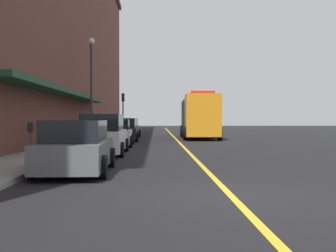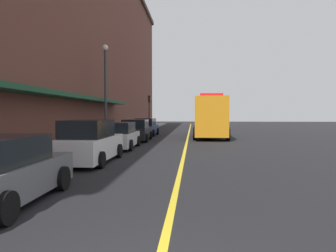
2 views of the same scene
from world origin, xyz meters
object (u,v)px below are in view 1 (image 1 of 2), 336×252
at_px(utility_truck, 199,117).
at_px(parked_car_2, 115,134).
at_px(parked_car_1, 103,136).
at_px(parking_meter_0, 30,136).
at_px(parked_car_3, 123,130).
at_px(parking_meter_1, 111,125).
at_px(parking_meter_2, 81,129).
at_px(parked_car_4, 128,128).
at_px(street_lamp_left, 92,78).
at_px(traffic_light_near, 123,105).
at_px(parked_car_0, 76,148).

bearing_deg(utility_truck, parked_car_2, -30.72).
distance_m(parked_car_1, parking_meter_0, 5.92).
distance_m(parked_car_3, utility_truck, 7.13).
bearing_deg(parking_meter_1, parked_car_3, -75.56).
bearing_deg(parking_meter_2, parked_car_4, 84.29).
bearing_deg(parked_car_4, parking_meter_1, 91.27).
xyz_separation_m(parked_car_1, street_lamp_left, (-2.04, 9.64, 3.56)).
distance_m(parked_car_1, parked_car_4, 16.27).
bearing_deg(utility_truck, traffic_light_near, -149.73).
height_order(parked_car_1, parked_car_2, parked_car_1).
relative_size(parking_meter_2, traffic_light_near, 0.31).
relative_size(parked_car_1, parked_car_4, 1.06).
bearing_deg(parked_car_1, parking_meter_0, 165.60).
bearing_deg(parking_meter_0, parked_car_4, 86.40).
bearing_deg(traffic_light_near, parked_car_0, -87.64).
bearing_deg(parked_car_2, parked_car_1, 178.86).
xyz_separation_m(parked_car_3, utility_truck, (5.83, 3.99, 0.96)).
height_order(parked_car_1, utility_truck, utility_truck).
bearing_deg(utility_truck, street_lamp_left, -56.31).
xyz_separation_m(parking_meter_2, street_lamp_left, (-0.60, 7.23, 3.34)).
xyz_separation_m(parking_meter_0, parking_meter_2, (0.00, 8.15, 0.00)).
xyz_separation_m(parked_car_2, parking_meter_0, (-1.43, -11.04, 0.33)).
distance_m(parked_car_0, utility_truck, 21.58).
relative_size(parked_car_4, traffic_light_near, 1.02).
bearing_deg(parking_meter_0, parking_meter_2, 90.00).
xyz_separation_m(parked_car_0, parked_car_1, (-0.02, 6.13, 0.10)).
distance_m(parked_car_1, utility_truck, 15.77).
xyz_separation_m(parked_car_3, traffic_light_near, (-1.40, 17.12, 2.39)).
distance_m(parked_car_1, parking_meter_1, 16.35).
bearing_deg(parking_meter_1, parking_meter_0, -90.00).
xyz_separation_m(parked_car_4, parking_meter_2, (-1.39, -13.85, 0.29)).
height_order(parked_car_0, traffic_light_near, traffic_light_near).
xyz_separation_m(parked_car_3, parking_meter_2, (-1.46, -8.21, 0.29)).
distance_m(parked_car_1, street_lamp_left, 10.48).
bearing_deg(parked_car_0, parking_meter_2, 8.24).
relative_size(parking_meter_1, street_lamp_left, 0.19).
relative_size(parked_car_2, parking_meter_1, 3.32).
bearing_deg(parked_car_3, parking_meter_2, 168.26).
xyz_separation_m(parking_meter_1, street_lamp_left, (-0.60, -6.64, 3.34)).
distance_m(parked_car_3, parking_meter_1, 5.85).
height_order(parking_meter_2, street_lamp_left, street_lamp_left).
distance_m(parked_car_2, parking_meter_1, 11.08).
bearing_deg(parked_car_3, parked_car_2, 178.01).
bearing_deg(parking_meter_2, parking_meter_1, 90.00).
distance_m(parking_meter_1, street_lamp_left, 7.46).
height_order(parked_car_4, parking_meter_2, parked_car_4).
distance_m(parked_car_1, parked_car_3, 10.63).
distance_m(parked_car_0, parked_car_3, 16.76).
bearing_deg(parking_meter_2, parked_car_3, 79.93).
xyz_separation_m(parked_car_3, parking_meter_0, (-1.46, -16.36, 0.29)).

